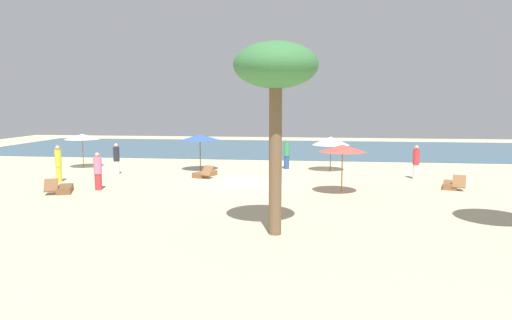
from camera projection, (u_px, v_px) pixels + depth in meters
The scene contains 16 objects.
ground_plane at pixel (240, 182), 23.75m from camera, with size 60.00×60.00×0.00m, color beige.
ocean_water at pixel (271, 148), 40.47m from camera, with size 48.00×16.00×0.06m, color #3D6075.
umbrella_0 at pixel (343, 148), 20.50m from camera, with size 2.05×2.05×2.20m.
umbrella_1 at pixel (200, 137), 27.45m from camera, with size 2.23×2.23×2.15m.
umbrella_2 at pixel (82, 137), 28.63m from camera, with size 2.08×2.08×2.10m.
umbrella_3 at pixel (331, 141), 27.37m from camera, with size 2.17×2.17×2.03m.
lounger_0 at pixel (205, 174), 25.46m from camera, with size 1.24×1.78×0.68m.
lounger_1 at pixel (451, 185), 22.10m from camera, with size 1.04×1.76×0.72m.
lounger_2 at pixel (64, 189), 21.11m from camera, with size 1.20×1.78×0.69m.
person_0 at pixel (98, 171), 21.62m from camera, with size 0.49×0.49×1.74m.
person_1 at pixel (58, 163), 23.72m from camera, with size 0.44×0.44×1.87m.
person_2 at pixel (117, 159), 26.21m from camera, with size 0.34×0.34×1.75m.
person_3 at pixel (416, 162), 24.60m from camera, with size 0.47×0.47×1.80m.
person_4 at pixel (277, 180), 18.58m from camera, with size 0.44×0.44×1.94m.
person_5 at pixel (287, 154), 28.36m from camera, with size 0.45×0.45×1.84m.
palm_1 at pixel (276, 72), 13.88m from camera, with size 2.53×2.53×5.85m.
Camera 1 is at (3.74, -23.13, 4.09)m, focal length 32.87 mm.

